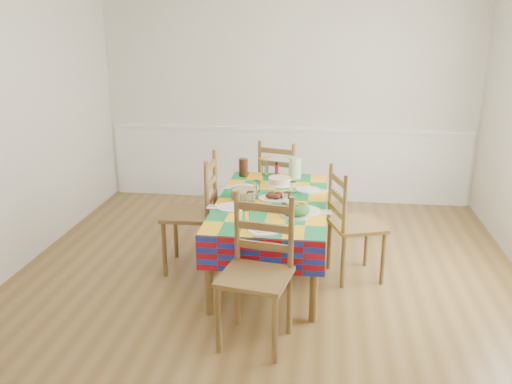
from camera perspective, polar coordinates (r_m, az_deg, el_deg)
room at (r=4.17m, az=0.94°, el=6.33°), size 4.58×5.08×2.78m
wainscot at (r=6.78m, az=3.27°, el=3.21°), size 4.41×0.06×0.92m
dining_table at (r=4.72m, az=1.68°, el=-1.68°), size 0.94×1.75×0.68m
setting_near_head at (r=4.05m, az=0.24°, el=-3.49°), size 0.39×0.26×0.12m
setting_left_near at (r=4.51m, az=-1.95°, el=-1.26°), size 0.43×0.26×0.11m
setting_left_far at (r=4.98m, az=-0.90°, el=0.54°), size 0.39×0.23×0.10m
setting_right_near at (r=4.45m, az=4.54°, el=-1.53°), size 0.48×0.27×0.12m
setting_right_far at (r=4.94m, az=4.98°, el=0.33°), size 0.41×0.23×0.10m
meat_platter at (r=4.70m, az=2.07°, el=-0.50°), size 0.30×0.22×0.06m
salad_platter at (r=4.32m, az=4.17°, el=-1.95°), size 0.25×0.25×0.11m
pasta_bowl at (r=4.72m, az=-1.26°, el=-0.18°), size 0.23×0.23×0.08m
cake at (r=5.13m, az=2.49°, el=1.15°), size 0.25×0.25×0.07m
serving_utensils at (r=4.62m, az=3.14°, el=-1.12°), size 0.13×0.30×0.01m
flower_vase at (r=5.38m, az=0.96°, el=2.61°), size 0.14×0.11×0.22m
hot_sauce at (r=5.38m, az=2.18°, el=2.41°), size 0.04×0.04×0.15m
green_pitcher at (r=5.33m, az=4.13°, el=2.58°), size 0.12×0.12×0.21m
tea_pitcher at (r=5.39m, az=-1.34°, el=2.59°), size 0.09×0.09×0.18m
name_card at (r=3.89m, az=0.16°, el=-4.66°), size 0.07×0.02×0.02m
chair_near at (r=3.75m, az=0.11°, el=-8.58°), size 0.53×0.52×1.04m
chair_far at (r=5.80m, az=2.63°, el=0.71°), size 0.53×0.52×0.98m
chair_left at (r=4.86m, az=-6.44°, el=-2.28°), size 0.46×0.48×1.06m
chair_right at (r=4.73m, az=10.05°, el=-3.44°), size 0.53×0.54×0.99m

